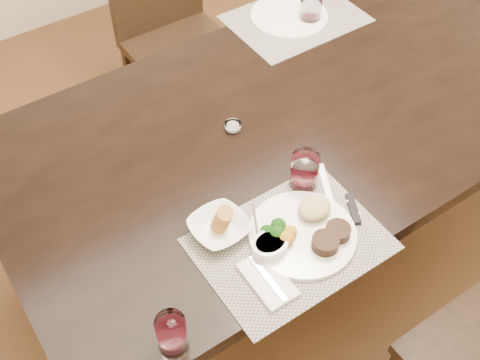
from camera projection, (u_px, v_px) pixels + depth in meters
ground_plane at (297, 245)px, 2.42m from camera, size 4.50×4.50×0.00m
dining_table at (312, 124)px, 1.91m from camera, size 2.00×1.00×0.75m
chair_far at (171, 26)px, 2.55m from camera, size 0.42×0.42×0.90m
placemat_near at (290, 244)px, 1.51m from camera, size 0.46×0.34×0.00m
placemat_far at (296, 19)px, 2.15m from camera, size 0.46×0.34×0.00m
dinner_plate at (307, 230)px, 1.51m from camera, size 0.27×0.27×0.05m
napkin_fork at (267, 280)px, 1.43m from camera, size 0.09×0.15×0.02m
steak_knife at (346, 202)px, 1.59m from camera, size 0.08×0.23×0.01m
cracker_bowl at (219, 227)px, 1.52m from camera, size 0.15×0.15×0.06m
sauce_ramekin at (270, 245)px, 1.48m from camera, size 0.10×0.15×0.08m
wine_glass_near at (304, 172)px, 1.60m from camera, size 0.08×0.08×0.10m
far_plate at (289, 16)px, 2.15m from camera, size 0.28×0.28×0.01m
wine_glass_far at (311, 9)px, 2.11m from camera, size 0.08×0.08×0.10m
wine_glass_side at (172, 333)px, 1.31m from camera, size 0.07×0.07×0.09m
salt_cellar at (233, 126)px, 1.78m from camera, size 0.05×0.05×0.02m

